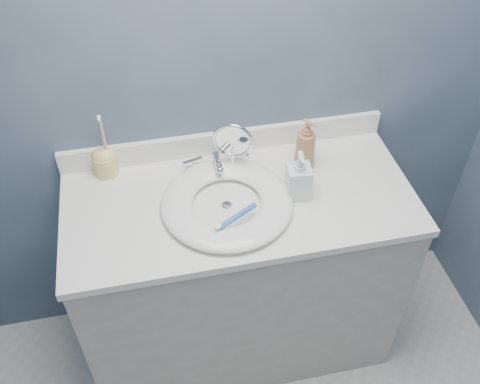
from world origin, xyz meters
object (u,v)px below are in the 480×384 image
object	(u,v)px
soap_bottle_amber	(306,144)
soap_bottle_clear	(299,175)
toothbrush_holder	(105,161)
makeup_mirror	(233,146)

from	to	relation	value
soap_bottle_amber	soap_bottle_clear	size ratio (longest dim) A/B	1.12
soap_bottle_clear	toothbrush_holder	bearing A→B (deg)	164.95
makeup_mirror	soap_bottle_clear	xyz separation A→B (m)	(0.19, -0.17, -0.03)
soap_bottle_clear	toothbrush_holder	size ratio (longest dim) A/B	0.72
makeup_mirror	toothbrush_holder	size ratio (longest dim) A/B	0.85
makeup_mirror	soap_bottle_amber	distance (m)	0.26
soap_bottle_amber	toothbrush_holder	world-z (taller)	toothbrush_holder
soap_bottle_clear	toothbrush_holder	world-z (taller)	toothbrush_holder
toothbrush_holder	soap_bottle_clear	bearing A→B (deg)	-21.43
soap_bottle_amber	toothbrush_holder	bearing A→B (deg)	136.10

